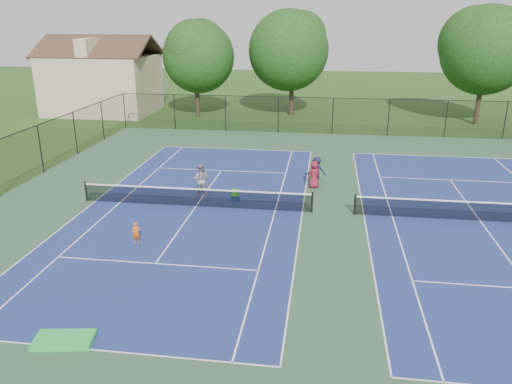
# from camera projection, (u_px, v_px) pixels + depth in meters

# --- Properties ---
(ground) EXTENTS (140.00, 140.00, 0.00)m
(ground) POSITION_uv_depth(u_px,v_px,m) (333.00, 213.00, 24.82)
(ground) COLOR #234716
(ground) RESTS_ON ground
(court_pad) EXTENTS (36.00, 36.00, 0.01)m
(court_pad) POSITION_uv_depth(u_px,v_px,m) (333.00, 213.00, 24.82)
(court_pad) COLOR #335B3F
(court_pad) RESTS_ON ground
(tennis_court_left) EXTENTS (12.00, 23.83, 1.07)m
(tennis_court_left) POSITION_uv_depth(u_px,v_px,m) (196.00, 205.00, 25.71)
(tennis_court_left) COLOR navy
(tennis_court_left) RESTS_ON ground
(tennis_court_right) EXTENTS (12.00, 23.83, 1.07)m
(tennis_court_right) POSITION_uv_depth(u_px,v_px,m) (480.00, 219.00, 23.87)
(tennis_court_right) COLOR navy
(tennis_court_right) RESTS_ON ground
(perimeter_fence) EXTENTS (36.08, 36.08, 3.02)m
(perimeter_fence) POSITION_uv_depth(u_px,v_px,m) (335.00, 183.00, 24.29)
(perimeter_fence) COLOR black
(perimeter_fence) RESTS_ON ground
(tree_back_a) EXTENTS (6.80, 6.80, 9.15)m
(tree_back_a) POSITION_uv_depth(u_px,v_px,m) (196.00, 53.00, 46.94)
(tree_back_a) COLOR #2D2116
(tree_back_a) RESTS_ON ground
(tree_back_b) EXTENTS (7.60, 7.60, 10.03)m
(tree_back_b) POSITION_uv_depth(u_px,v_px,m) (293.00, 46.00, 47.44)
(tree_back_b) COLOR #2D2116
(tree_back_b) RESTS_ON ground
(tree_back_d) EXTENTS (7.80, 7.80, 10.37)m
(tree_back_d) POSITION_uv_depth(u_px,v_px,m) (487.00, 46.00, 43.27)
(tree_back_d) COLOR #2D2116
(tree_back_d) RESTS_ON ground
(clapboard_house) EXTENTS (10.80, 8.10, 7.65)m
(clapboard_house) POSITION_uv_depth(u_px,v_px,m) (103.00, 82.00, 50.16)
(clapboard_house) COLOR tan
(clapboard_house) RESTS_ON ground
(child_player) EXTENTS (0.40, 0.31, 0.96)m
(child_player) POSITION_uv_depth(u_px,v_px,m) (136.00, 233.00, 21.43)
(child_player) COLOR #EE5D0F
(child_player) RESTS_ON ground
(instructor) EXTENTS (0.93, 0.75, 1.82)m
(instructor) POSITION_uv_depth(u_px,v_px,m) (201.00, 180.00, 27.04)
(instructor) COLOR gray
(instructor) RESTS_ON ground
(bystander_b) EXTENTS (1.09, 0.68, 1.62)m
(bystander_b) POSITION_uv_depth(u_px,v_px,m) (317.00, 171.00, 28.98)
(bystander_b) COLOR #161731
(bystander_b) RESTS_ON ground
(bystander_c) EXTENTS (0.91, 0.78, 1.56)m
(bystander_c) POSITION_uv_depth(u_px,v_px,m) (314.00, 175.00, 28.30)
(bystander_c) COLOR maroon
(bystander_c) RESTS_ON ground
(ball_crate) EXTENTS (0.44, 0.36, 0.30)m
(ball_crate) POSITION_uv_depth(u_px,v_px,m) (235.00, 199.00, 26.39)
(ball_crate) COLOR navy
(ball_crate) RESTS_ON ground
(ball_hopper) EXTENTS (0.39, 0.34, 0.37)m
(ball_hopper) POSITION_uv_depth(u_px,v_px,m) (235.00, 193.00, 26.28)
(ball_hopper) COLOR #239B1B
(ball_hopper) RESTS_ON ball_crate
(green_tarp) EXTENTS (1.87, 1.19, 0.16)m
(green_tarp) POSITION_uv_depth(u_px,v_px,m) (64.00, 340.00, 14.97)
(green_tarp) COLOR green
(green_tarp) RESTS_ON ground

